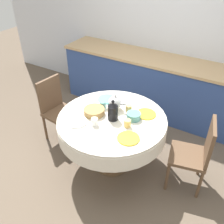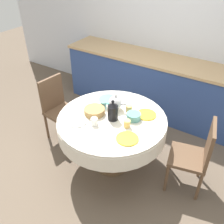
{
  "view_description": "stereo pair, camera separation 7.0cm",
  "coord_description": "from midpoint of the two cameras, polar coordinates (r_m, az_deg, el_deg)",
  "views": [
    {
      "loc": [
        1.18,
        -1.97,
        2.42
      ],
      "look_at": [
        0.0,
        0.0,
        0.83
      ],
      "focal_mm": 40.0,
      "sensor_mm": 36.0,
      "label": 1
    },
    {
      "loc": [
        1.24,
        -1.94,
        2.42
      ],
      "look_at": [
        0.0,
        0.0,
        0.83
      ],
      "focal_mm": 40.0,
      "sensor_mm": 36.0,
      "label": 2
    }
  ],
  "objects": [
    {
      "name": "cup_far_right",
      "position": [
        2.92,
        3.14,
        0.79
      ],
      "size": [
        0.07,
        0.07,
        0.09
      ],
      "primitive_type": "cylinder",
      "color": "#DBB766",
      "rests_on": "dining_table"
    },
    {
      "name": "plate_near_right",
      "position": [
        2.56,
        2.97,
        -6.0
      ],
      "size": [
        0.23,
        0.23,
        0.01
      ],
      "primitive_type": "cylinder",
      "color": "yellow",
      "rests_on": "dining_table"
    },
    {
      "name": "bread_basket",
      "position": [
        2.9,
        -4.78,
        0.15
      ],
      "size": [
        0.24,
        0.24,
        0.07
      ],
      "primitive_type": "cylinder",
      "color": "#AD844C",
      "rests_on": "dining_table"
    },
    {
      "name": "plate_far_left",
      "position": [
        3.17,
        -1.81,
        2.97
      ],
      "size": [
        0.23,
        0.23,
        0.01
      ],
      "primitive_type": "cylinder",
      "color": "#60BCB7",
      "rests_on": "dining_table"
    },
    {
      "name": "plate_far_right",
      "position": [
        2.91,
        7.08,
        -0.44
      ],
      "size": [
        0.23,
        0.23,
        0.01
      ],
      "primitive_type": "cylinder",
      "color": "yellow",
      "rests_on": "dining_table"
    },
    {
      "name": "fruit_bowl",
      "position": [
        2.81,
        4.26,
        -0.93
      ],
      "size": [
        0.16,
        0.16,
        0.08
      ],
      "primitive_type": "cylinder",
      "color": "#569993",
      "rests_on": "dining_table"
    },
    {
      "name": "ground_plane",
      "position": [
        3.34,
        -0.61,
        -11.76
      ],
      "size": [
        12.0,
        12.0,
        0.0
      ],
      "primitive_type": "plane",
      "color": "brown"
    },
    {
      "name": "chair_right",
      "position": [
        3.56,
        -13.12,
        1.11
      ],
      "size": [
        0.44,
        0.44,
        0.91
      ],
      "rotation": [
        0.0,
        0.0,
        -1.68
      ],
      "color": "brown",
      "rests_on": "ground_plane"
    },
    {
      "name": "teapot",
      "position": [
        2.94,
        0.07,
        2.2
      ],
      "size": [
        0.22,
        0.16,
        0.21
      ],
      "color": "white",
      "rests_on": "dining_table"
    },
    {
      "name": "coffee_carafe",
      "position": [
        2.76,
        -0.52,
        0.16
      ],
      "size": [
        0.12,
        0.12,
        0.25
      ],
      "color": "black",
      "rests_on": "dining_table"
    },
    {
      "name": "kitchen_counter",
      "position": [
        4.1,
        9.98,
        5.8
      ],
      "size": [
        3.24,
        0.64,
        0.94
      ],
      "color": "#2D4784",
      "rests_on": "ground_plane"
    },
    {
      "name": "cup_far_left",
      "position": [
        2.99,
        -2.75,
        1.64
      ],
      "size": [
        0.07,
        0.07,
        0.09
      ],
      "primitive_type": "cylinder",
      "color": "#5BA39E",
      "rests_on": "dining_table"
    },
    {
      "name": "dining_table",
      "position": [
        2.92,
        -0.69,
        -3.32
      ],
      "size": [
        1.26,
        1.26,
        0.75
      ],
      "color": "brown",
      "rests_on": "ground_plane"
    },
    {
      "name": "cup_near_left",
      "position": [
        2.72,
        -4.74,
        -2.25
      ],
      "size": [
        0.07,
        0.07,
        0.09
      ],
      "primitive_type": "cylinder",
      "color": "white",
      "rests_on": "dining_table"
    },
    {
      "name": "plate_near_left",
      "position": [
        2.8,
        -8.74,
        -2.25
      ],
      "size": [
        0.23,
        0.23,
        0.01
      ],
      "primitive_type": "cylinder",
      "color": "white",
      "rests_on": "dining_table"
    },
    {
      "name": "chair_left",
      "position": [
        2.9,
        18.04,
        -8.76
      ],
      "size": [
        0.48,
        0.48,
        0.91
      ],
      "rotation": [
        0.0,
        0.0,
        -4.49
      ],
      "color": "brown",
      "rests_on": "ground_plane"
    },
    {
      "name": "cup_near_right",
      "position": [
        2.69,
        2.8,
        -2.62
      ],
      "size": [
        0.07,
        0.07,
        0.09
      ],
      "primitive_type": "cylinder",
      "color": "#DBB766",
      "rests_on": "dining_table"
    },
    {
      "name": "wall_back",
      "position": [
        4.08,
        13.08,
        17.96
      ],
      "size": [
        7.0,
        0.05,
        2.6
      ],
      "color": "silver",
      "rests_on": "ground_plane"
    }
  ]
}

